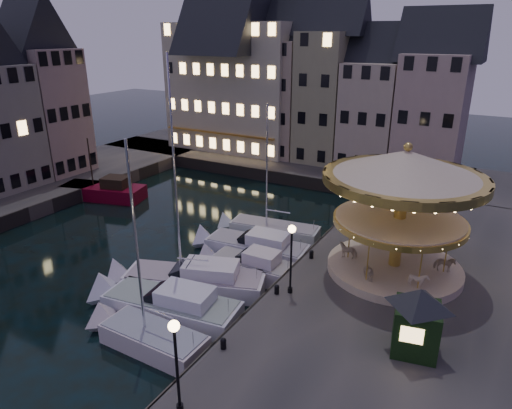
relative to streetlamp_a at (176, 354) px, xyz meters
The scene contains 30 objects.
ground 12.21m from the streetlamp_a, 128.66° to the left, with size 160.00×160.00×0.00m, color black.
quay_east 16.81m from the streetlamp_a, 65.61° to the left, with size 16.00×56.00×1.30m, color #474442.
quay_north 40.14m from the streetlamp_a, 112.33° to the left, with size 44.00×12.00×1.30m, color #474442.
quaywall_e 15.42m from the streetlamp_a, 94.57° to the left, with size 0.15×44.00×1.30m, color #47423A.
quaywall_n 33.86m from the streetlamp_a, 113.06° to the left, with size 48.00×0.15×1.30m, color #47423A.
quaywall_w 27.70m from the streetlamp_a, 156.42° to the left, with size 0.15×44.00×1.30m, color #47423A.
streetlamp_a is the anchor object (origin of this frame).
streetlamp_b 10.00m from the streetlamp_a, 90.00° to the left, with size 0.44×0.44×4.17m.
streetlamp_c 23.50m from the streetlamp_a, 90.00° to the left, with size 0.44×0.44×4.17m.
bollard_a 4.71m from the streetlamp_a, 98.53° to the left, with size 0.30×0.30×0.57m.
bollard_b 9.82m from the streetlamp_a, 93.61° to the left, with size 0.30×0.30×0.57m.
bollard_c 14.71m from the streetlamp_a, 92.37° to the left, with size 0.30×0.30×0.57m.
bollard_d 20.15m from the streetlamp_a, 91.72° to the left, with size 0.30×0.30×0.57m.
townhouse_na 47.41m from the streetlamp_a, 124.40° to the left, with size 5.50×8.00×12.80m.
townhouse_nb 44.62m from the streetlamp_a, 118.58° to the left, with size 6.16×8.00×13.80m.
townhouse_nc 42.13m from the streetlamp_a, 111.29° to the left, with size 6.82×8.00×14.80m.
townhouse_nd 40.47m from the streetlamp_a, 103.62° to the left, with size 5.50×8.00×15.80m.
townhouse_ne 39.38m from the streetlamp_a, 95.86° to the left, with size 6.16×8.00×12.80m.
townhouse_nf 39.29m from the streetlamp_a, 86.99° to the left, with size 6.82×8.00×13.80m.
townhouse_wc 38.99m from the streetlamp_a, 149.00° to the left, with size 8.80×5.50×14.20m.
hotel_corner 44.76m from the streetlamp_a, 118.53° to the left, with size 17.60×9.00×16.80m.
motorboat_a 7.17m from the streetlamp_a, 145.11° to the left, with size 6.72×2.24×11.20m.
motorboat_b 9.35m from the streetlamp_a, 133.96° to the left, with size 9.05×3.72×2.15m.
motorboat_c 11.76m from the streetlamp_a, 125.77° to the left, with size 9.67×5.56×13.03m.
motorboat_d 13.72m from the streetlamp_a, 109.10° to the left, with size 6.69×2.24×2.15m.
motorboat_e 16.51m from the streetlamp_a, 110.00° to the left, with size 8.46×3.11×2.15m.
motorboat_f 19.90m from the streetlamp_a, 107.99° to the left, with size 8.09×2.98×10.68m.
red_fishing_boat 30.52m from the streetlamp_a, 142.23° to the left, with size 8.47×4.83×6.11m.
carousel 16.24m from the streetlamp_a, 73.49° to the left, with size 9.32×9.32×8.16m.
ticket_kiosk 10.95m from the streetlamp_a, 48.97° to the left, with size 3.17×3.17×3.72m.
Camera 1 is at (16.63, -19.60, 15.23)m, focal length 32.00 mm.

